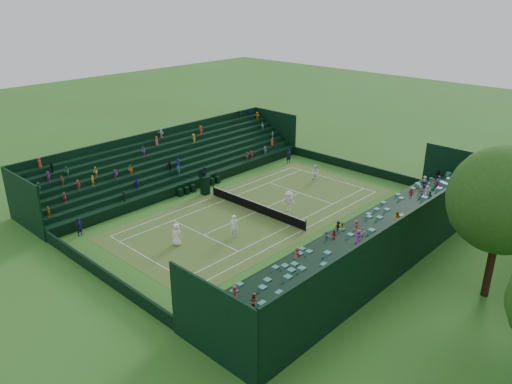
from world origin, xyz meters
The scene contains 17 objects.
ground centered at (0.00, 0.00, 0.00)m, with size 160.00×160.00×0.00m, color #346921.
court_surface centered at (0.00, 0.00, 0.01)m, with size 12.97×26.77×0.01m, color #337B29.
perimeter_wall_north centered at (0.00, 15.88, 0.50)m, with size 17.17×0.20×1.00m, color black.
perimeter_wall_south centered at (0.00, -15.88, 0.50)m, with size 17.17×0.20×1.00m, color black.
perimeter_wall_east centered at (8.48, 0.00, 0.50)m, with size 0.20×31.77×1.00m, color black.
perimeter_wall_west centered at (-8.48, 0.00, 0.50)m, with size 0.20×31.77×1.00m, color black.
north_grandstand centered at (12.66, 0.00, 1.55)m, with size 6.60×32.00×4.90m.
south_grandstand centered at (-12.66, 0.00, 1.55)m, with size 6.60×32.00×4.90m.
tennis_net centered at (0.00, 0.00, 0.53)m, with size 11.67×0.10×1.06m.
umpire_chair centered at (-6.71, -0.31, 1.22)m, with size 0.91×0.91×2.86m.
courtside_chairs centered at (-8.12, 0.13, 0.41)m, with size 0.50×5.47×1.09m.
player_near_west centered at (-0.26, -8.98, 0.94)m, with size 0.92×0.60×1.88m, color white.
player_near_east centered at (2.01, -4.79, 0.98)m, with size 0.71×0.47×1.95m, color white.
player_far_west centered at (-0.99, 10.31, 0.87)m, with size 0.84×0.66×1.74m, color white.
player_far_east centered at (1.97, 2.32, 0.97)m, with size 1.26×0.73×1.95m, color white.
line_judge_north centered at (-6.79, 12.84, 0.88)m, with size 0.64×0.42×1.75m, color black.
line_judge_south centered at (-7.48, -13.48, 0.80)m, with size 0.58×0.38×1.60m, color black.
Camera 1 is at (28.71, -30.52, 19.12)m, focal length 35.00 mm.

